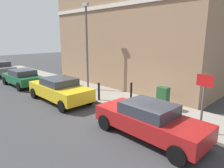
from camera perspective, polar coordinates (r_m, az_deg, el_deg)
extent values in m
plane|color=#38383A|center=(9.51, 4.07, -9.92)|extent=(80.00, 80.00, 0.00)
cube|color=gray|center=(14.91, -8.77, -1.15)|extent=(2.71, 30.00, 0.15)
cube|color=#937256|center=(17.08, 9.10, 15.37)|extent=(7.85, 12.77, 8.85)
cube|color=silver|center=(14.20, -0.86, 21.27)|extent=(0.12, 12.77, 0.24)
cube|color=maroon|center=(7.79, 10.47, -10.49)|extent=(1.77, 4.38, 0.61)
cube|color=#2D333D|center=(7.63, 10.41, -6.95)|extent=(1.50, 1.93, 0.43)
cylinder|color=black|center=(8.38, -1.96, -10.81)|extent=(0.24, 0.65, 0.64)
cylinder|color=black|center=(9.40, 5.20, -8.12)|extent=(0.24, 0.65, 0.64)
cylinder|color=black|center=(6.60, 18.08, -18.62)|extent=(0.24, 0.65, 0.64)
cylinder|color=black|center=(7.85, 23.71, -13.74)|extent=(0.24, 0.65, 0.64)
cube|color=gold|center=(12.21, -14.62, -1.82)|extent=(1.85, 4.50, 0.68)
cube|color=#2D333D|center=(12.09, -14.80, 0.64)|extent=(1.60, 1.91, 0.43)
cylinder|color=black|center=(13.42, -21.25, -2.45)|extent=(0.23, 0.64, 0.64)
cylinder|color=black|center=(14.12, -14.98, -1.24)|extent=(0.23, 0.64, 0.64)
cylinder|color=black|center=(10.50, -13.91, -6.16)|extent=(0.23, 0.64, 0.64)
cylinder|color=black|center=(11.38, -6.58, -4.33)|extent=(0.23, 0.64, 0.64)
cube|color=#195933|center=(17.11, -24.19, 1.49)|extent=(1.72, 3.99, 0.56)
cube|color=#2D333D|center=(16.83, -24.08, 2.99)|extent=(1.50, 1.94, 0.44)
cylinder|color=black|center=(18.25, -28.10, 0.85)|extent=(0.22, 0.64, 0.64)
cylinder|color=black|center=(18.76, -23.49, 1.62)|extent=(0.22, 0.64, 0.64)
cylinder|color=black|center=(15.57, -24.85, -0.70)|extent=(0.22, 0.64, 0.64)
cylinder|color=black|center=(16.17, -19.60, 0.24)|extent=(0.22, 0.64, 0.64)
cylinder|color=black|center=(24.86, -28.66, 3.69)|extent=(0.24, 0.65, 0.64)
cylinder|color=black|center=(21.78, -25.91, 2.86)|extent=(0.24, 0.65, 0.64)
cube|color=#1E4C28|center=(10.44, 14.24, -3.94)|extent=(0.40, 0.55, 1.15)
cube|color=#333333|center=(10.61, 14.08, -6.70)|extent=(0.46, 0.61, 0.08)
cylinder|color=black|center=(11.73, 5.46, -2.21)|extent=(0.12, 0.12, 0.95)
sphere|color=black|center=(11.61, 5.51, 0.15)|extent=(0.14, 0.14, 0.14)
cylinder|color=black|center=(11.64, -3.73, -2.30)|extent=(0.12, 0.12, 0.95)
sphere|color=black|center=(11.52, -3.77, 0.07)|extent=(0.14, 0.14, 0.14)
cylinder|color=#59595B|center=(8.23, 24.36, -5.20)|extent=(0.08, 0.08, 2.30)
cube|color=white|center=(7.99, 24.92, 0.92)|extent=(0.03, 0.56, 0.40)
cube|color=red|center=(7.97, 24.88, 0.90)|extent=(0.01, 0.60, 0.44)
cylinder|color=#59595B|center=(13.81, -7.11, 9.65)|extent=(0.14, 0.14, 5.50)
cube|color=#A5A599|center=(13.94, -7.47, 21.51)|extent=(0.20, 0.44, 0.20)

